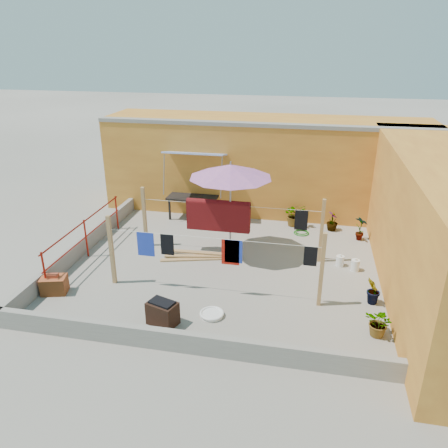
{
  "coord_description": "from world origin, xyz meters",
  "views": [
    {
      "loc": [
        2.08,
        -10.17,
        5.58
      ],
      "look_at": [
        -0.06,
        0.3,
        1.09
      ],
      "focal_mm": 35.0,
      "sensor_mm": 36.0,
      "label": 1
    }
  ],
  "objects_px": {
    "brazier": "(163,313)",
    "white_basin": "(212,314)",
    "plant_back_a": "(294,215)",
    "patio_umbrella": "(231,172)",
    "water_jug_b": "(355,265)",
    "green_hose": "(301,232)",
    "water_jug_a": "(340,261)",
    "outdoor_table": "(193,198)",
    "brick_stack": "(54,285)"
  },
  "relations": [
    {
      "from": "brazier",
      "to": "water_jug_b",
      "type": "bearing_deg",
      "value": 37.87
    },
    {
      "from": "patio_umbrella",
      "to": "water_jug_a",
      "type": "relative_size",
      "value": 8.08
    },
    {
      "from": "brazier",
      "to": "plant_back_a",
      "type": "height_order",
      "value": "plant_back_a"
    },
    {
      "from": "brick_stack",
      "to": "white_basin",
      "type": "distance_m",
      "value": 3.91
    },
    {
      "from": "brick_stack",
      "to": "white_basin",
      "type": "bearing_deg",
      "value": -2.77
    },
    {
      "from": "brick_stack",
      "to": "water_jug_b",
      "type": "relative_size",
      "value": 1.92
    },
    {
      "from": "water_jug_a",
      "to": "plant_back_a",
      "type": "bearing_deg",
      "value": 117.92
    },
    {
      "from": "green_hose",
      "to": "plant_back_a",
      "type": "height_order",
      "value": "plant_back_a"
    },
    {
      "from": "patio_umbrella",
      "to": "plant_back_a",
      "type": "bearing_deg",
      "value": 55.56
    },
    {
      "from": "plant_back_a",
      "to": "patio_umbrella",
      "type": "bearing_deg",
      "value": -124.44
    },
    {
      "from": "brazier",
      "to": "water_jug_b",
      "type": "relative_size",
      "value": 2.05
    },
    {
      "from": "white_basin",
      "to": "green_hose",
      "type": "xyz_separation_m",
      "value": [
        1.75,
        4.92,
        -0.02
      ]
    },
    {
      "from": "patio_umbrella",
      "to": "brick_stack",
      "type": "height_order",
      "value": "patio_umbrella"
    },
    {
      "from": "green_hose",
      "to": "white_basin",
      "type": "bearing_deg",
      "value": -109.6
    },
    {
      "from": "water_jug_a",
      "to": "outdoor_table",
      "type": "bearing_deg",
      "value": 151.73
    },
    {
      "from": "brazier",
      "to": "patio_umbrella",
      "type": "bearing_deg",
      "value": 77.78
    },
    {
      "from": "brick_stack",
      "to": "green_hose",
      "type": "relative_size",
      "value": 1.39
    },
    {
      "from": "brick_stack",
      "to": "plant_back_a",
      "type": "height_order",
      "value": "plant_back_a"
    },
    {
      "from": "white_basin",
      "to": "water_jug_b",
      "type": "height_order",
      "value": "water_jug_b"
    },
    {
      "from": "white_basin",
      "to": "green_hose",
      "type": "distance_m",
      "value": 5.22
    },
    {
      "from": "brazier",
      "to": "water_jug_b",
      "type": "distance_m",
      "value": 5.29
    },
    {
      "from": "water_jug_b",
      "to": "plant_back_a",
      "type": "height_order",
      "value": "plant_back_a"
    },
    {
      "from": "outdoor_table",
      "to": "patio_umbrella",
      "type": "bearing_deg",
      "value": -54.24
    },
    {
      "from": "brazier",
      "to": "water_jug_a",
      "type": "bearing_deg",
      "value": 42.14
    },
    {
      "from": "outdoor_table",
      "to": "plant_back_a",
      "type": "height_order",
      "value": "outdoor_table"
    },
    {
      "from": "outdoor_table",
      "to": "brazier",
      "type": "relative_size",
      "value": 2.34
    },
    {
      "from": "white_basin",
      "to": "plant_back_a",
      "type": "bearing_deg",
      "value": 74.98
    },
    {
      "from": "brazier",
      "to": "water_jug_b",
      "type": "xyz_separation_m",
      "value": [
        4.18,
        3.25,
        -0.12
      ]
    },
    {
      "from": "green_hose",
      "to": "water_jug_b",
      "type": "bearing_deg",
      "value": -55.58
    },
    {
      "from": "patio_umbrella",
      "to": "brazier",
      "type": "bearing_deg",
      "value": -102.22
    },
    {
      "from": "water_jug_a",
      "to": "plant_back_a",
      "type": "relative_size",
      "value": 0.44
    },
    {
      "from": "water_jug_a",
      "to": "white_basin",
      "type": "bearing_deg",
      "value": -133.86
    },
    {
      "from": "water_jug_b",
      "to": "green_hose",
      "type": "xyz_separation_m",
      "value": [
        -1.47,
        2.15,
        -0.12
      ]
    },
    {
      "from": "brazier",
      "to": "white_basin",
      "type": "xyz_separation_m",
      "value": [
        0.96,
        0.48,
        -0.22
      ]
    },
    {
      "from": "green_hose",
      "to": "plant_back_a",
      "type": "xyz_separation_m",
      "value": [
        -0.27,
        0.6,
        0.35
      ]
    },
    {
      "from": "water_jug_b",
      "to": "plant_back_a",
      "type": "bearing_deg",
      "value": 122.32
    },
    {
      "from": "patio_umbrella",
      "to": "outdoor_table",
      "type": "xyz_separation_m",
      "value": [
        -1.75,
        2.43,
        -1.7
      ]
    },
    {
      "from": "patio_umbrella",
      "to": "brazier",
      "type": "height_order",
      "value": "patio_umbrella"
    },
    {
      "from": "brick_stack",
      "to": "water_jug_b",
      "type": "height_order",
      "value": "brick_stack"
    },
    {
      "from": "brick_stack",
      "to": "white_basin",
      "type": "relative_size",
      "value": 1.24
    },
    {
      "from": "patio_umbrella",
      "to": "white_basin",
      "type": "height_order",
      "value": "patio_umbrella"
    },
    {
      "from": "brick_stack",
      "to": "water_jug_b",
      "type": "distance_m",
      "value": 7.58
    },
    {
      "from": "water_jug_a",
      "to": "water_jug_b",
      "type": "relative_size",
      "value": 0.95
    },
    {
      "from": "water_jug_a",
      "to": "green_hose",
      "type": "distance_m",
      "value": 2.25
    },
    {
      "from": "water_jug_a",
      "to": "water_jug_b",
      "type": "xyz_separation_m",
      "value": [
        0.38,
        -0.19,
        0.01
      ]
    },
    {
      "from": "white_basin",
      "to": "plant_back_a",
      "type": "xyz_separation_m",
      "value": [
        1.48,
        5.52,
        0.33
      ]
    },
    {
      "from": "outdoor_table",
      "to": "brick_stack",
      "type": "distance_m",
      "value": 5.71
    },
    {
      "from": "patio_umbrella",
      "to": "water_jug_b",
      "type": "xyz_separation_m",
      "value": [
        3.4,
        -0.33,
        -2.25
      ]
    },
    {
      "from": "outdoor_table",
      "to": "green_hose",
      "type": "bearing_deg",
      "value": -9.33
    },
    {
      "from": "brazier",
      "to": "white_basin",
      "type": "relative_size",
      "value": 1.32
    }
  ]
}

